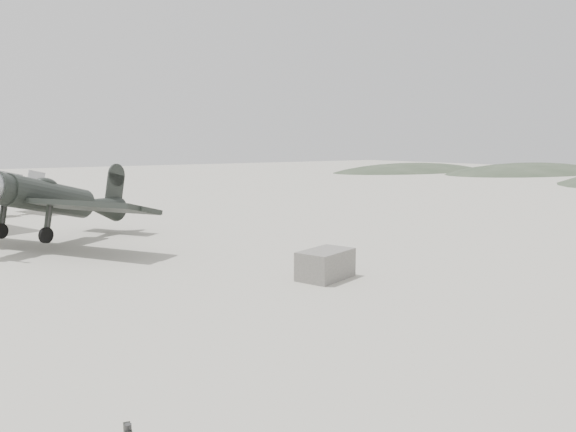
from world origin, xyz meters
The scene contains 5 objects.
ground centered at (0.00, 0.00, 0.00)m, with size 160.00×160.00×0.00m, color #A6A193.
hill_east_north centered at (60.00, 28.00, 0.00)m, with size 36.00×18.00×6.00m, color #313D2D.
hill_northeast centered at (50.00, 40.00, 0.00)m, with size 32.00×16.00×5.20m, color #313D2D.
lowwing_monoplane centered at (-4.56, 8.80, 1.81)m, with size 8.46×9.96×3.42m.
equipment_block centered at (0.66, -2.00, 0.43)m, with size 1.74×1.08×0.87m, color #605E5A.
Camera 1 is at (-9.74, -14.87, 4.08)m, focal length 35.00 mm.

